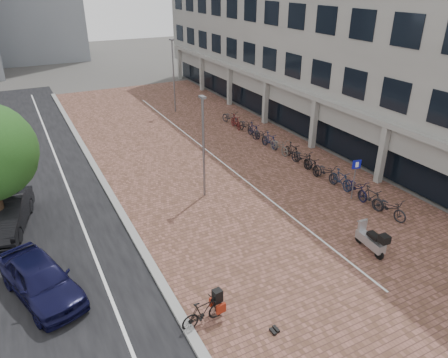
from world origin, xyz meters
TOP-DOWN VIEW (x-y plane):
  - ground at (0.00, 0.00)m, footprint 140.00×140.00m
  - plaza_brick at (2.00, 12.00)m, footprint 14.50×42.00m
  - street_asphalt at (-9.00, 12.00)m, footprint 8.00×50.00m
  - curb at (-5.10, 12.00)m, footprint 0.35×42.00m
  - lane_line at (-7.00, 12.00)m, footprint 0.12×44.00m
  - parking_line at (2.20, 12.00)m, footprint 0.10×30.00m
  - office_building at (12.97, 16.00)m, footprint 8.40×40.00m
  - car_navy at (-9.14, 2.70)m, footprint 3.03×4.74m
  - car_dark at (-10.05, 8.25)m, footprint 2.64×4.79m
  - hero_bike at (-4.50, -1.24)m, footprint 1.69×0.63m
  - shoes at (-2.59, -2.67)m, footprint 0.40×0.34m
  - scooter_front at (3.50, -0.70)m, footprint 0.71×1.81m
  - parking_sign at (6.09, 3.16)m, footprint 0.46×0.15m
  - lamp_near at (-0.63, 7.04)m, footprint 0.12×0.12m
  - lamp_far at (3.61, 22.19)m, footprint 0.12×0.12m
  - bike_row at (6.33, 9.05)m, footprint 1.22×18.14m

SIDE VIEW (x-z plane):
  - ground at x=0.00m, z-range 0.00..0.00m
  - street_asphalt at x=-9.00m, z-range -0.01..0.02m
  - plaza_brick at x=2.00m, z-range -0.01..0.03m
  - lane_line at x=-7.00m, z-range 0.02..0.02m
  - parking_line at x=2.20m, z-range 0.03..0.04m
  - shoes at x=-2.59m, z-range 0.00..0.10m
  - curb at x=-5.10m, z-range 0.00..0.14m
  - hero_bike at x=-4.50m, z-range -0.07..1.10m
  - bike_row at x=6.33m, z-range 0.00..1.05m
  - scooter_front at x=3.50m, z-range 0.00..1.21m
  - car_dark at x=-10.05m, z-range 0.00..1.50m
  - car_navy at x=-9.14m, z-range 0.00..1.50m
  - parking_sign at x=6.09m, z-range 0.36..2.59m
  - lamp_near at x=-0.63m, z-range 0.00..5.36m
  - lamp_far at x=3.61m, z-range 0.00..5.99m
  - office_building at x=12.97m, z-range 0.94..15.94m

